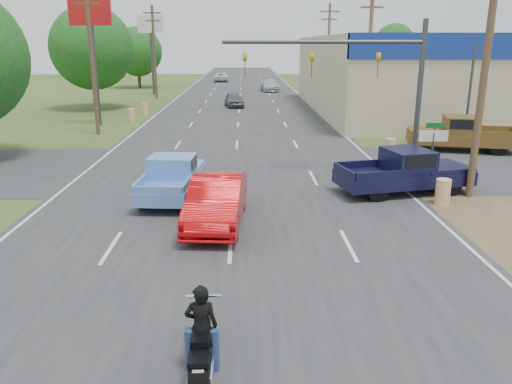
{
  "coord_description": "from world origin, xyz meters",
  "views": [
    {
      "loc": [
        0.43,
        -6.02,
        5.9
      ],
      "look_at": [
        0.81,
        9.47,
        1.3
      ],
      "focal_mm": 35.0,
      "sensor_mm": 36.0,
      "label": 1
    }
  ],
  "objects_px": {
    "motorcycle": "(202,348)",
    "distant_car_white": "(221,77)",
    "navy_pickup": "(407,171)",
    "distant_car_silver": "(270,85)",
    "rider": "(202,331)",
    "blue_pickup": "(173,176)",
    "brown_pickup": "(459,133)",
    "red_convertible": "(217,201)",
    "distant_car_grey": "(234,100)"
  },
  "relations": [
    {
      "from": "rider",
      "to": "brown_pickup",
      "type": "height_order",
      "value": "brown_pickup"
    },
    {
      "from": "navy_pickup",
      "to": "distant_car_silver",
      "type": "xyz_separation_m",
      "value": [
        -3.28,
        46.71,
        -0.16
      ]
    },
    {
      "from": "brown_pickup",
      "to": "distant_car_grey",
      "type": "bearing_deg",
      "value": 46.11
    },
    {
      "from": "motorcycle",
      "to": "brown_pickup",
      "type": "relative_size",
      "value": 0.36
    },
    {
      "from": "rider",
      "to": "brown_pickup",
      "type": "relative_size",
      "value": 0.26
    },
    {
      "from": "blue_pickup",
      "to": "motorcycle",
      "type": "bearing_deg",
      "value": -75.41
    },
    {
      "from": "rider",
      "to": "brown_pickup",
      "type": "xyz_separation_m",
      "value": [
        13.15,
        19.99,
        0.16
      ]
    },
    {
      "from": "brown_pickup",
      "to": "motorcycle",
      "type": "bearing_deg",
      "value": 160.99
    },
    {
      "from": "navy_pickup",
      "to": "distant_car_white",
      "type": "relative_size",
      "value": 1.14
    },
    {
      "from": "navy_pickup",
      "to": "brown_pickup",
      "type": "bearing_deg",
      "value": 132.88
    },
    {
      "from": "distant_car_silver",
      "to": "navy_pickup",
      "type": "bearing_deg",
      "value": -90.52
    },
    {
      "from": "navy_pickup",
      "to": "rider",
      "type": "bearing_deg",
      "value": -45.85
    },
    {
      "from": "rider",
      "to": "blue_pickup",
      "type": "relative_size",
      "value": 0.32
    },
    {
      "from": "navy_pickup",
      "to": "distant_car_white",
      "type": "height_order",
      "value": "navy_pickup"
    },
    {
      "from": "red_convertible",
      "to": "blue_pickup",
      "type": "height_order",
      "value": "blue_pickup"
    },
    {
      "from": "red_convertible",
      "to": "motorcycle",
      "type": "height_order",
      "value": "red_convertible"
    },
    {
      "from": "brown_pickup",
      "to": "distant_car_white",
      "type": "bearing_deg",
      "value": 30.24
    },
    {
      "from": "motorcycle",
      "to": "navy_pickup",
      "type": "distance_m",
      "value": 13.9
    },
    {
      "from": "motorcycle",
      "to": "rider",
      "type": "relative_size",
      "value": 1.39
    },
    {
      "from": "distant_car_silver",
      "to": "rider",
      "type": "bearing_deg",
      "value": -98.68
    },
    {
      "from": "motorcycle",
      "to": "blue_pickup",
      "type": "bearing_deg",
      "value": 99.69
    },
    {
      "from": "red_convertible",
      "to": "navy_pickup",
      "type": "relative_size",
      "value": 0.85
    },
    {
      "from": "distant_car_silver",
      "to": "red_convertible",
      "type": "bearing_deg",
      "value": -99.48
    },
    {
      "from": "motorcycle",
      "to": "distant_car_grey",
      "type": "bearing_deg",
      "value": 89.62
    },
    {
      "from": "blue_pickup",
      "to": "brown_pickup",
      "type": "relative_size",
      "value": 0.81
    },
    {
      "from": "navy_pickup",
      "to": "distant_car_white",
      "type": "xyz_separation_m",
      "value": [
        -10.41,
        64.39,
        -0.21
      ]
    },
    {
      "from": "red_convertible",
      "to": "rider",
      "type": "xyz_separation_m",
      "value": [
        0.13,
        -8.02,
        0.02
      ]
    },
    {
      "from": "distant_car_silver",
      "to": "distant_car_grey",
      "type": "bearing_deg",
      "value": -108.9
    },
    {
      "from": "rider",
      "to": "distant_car_silver",
      "type": "distance_m",
      "value": 58.5
    },
    {
      "from": "blue_pickup",
      "to": "brown_pickup",
      "type": "height_order",
      "value": "brown_pickup"
    },
    {
      "from": "blue_pickup",
      "to": "distant_car_grey",
      "type": "xyz_separation_m",
      "value": [
        1.93,
        30.05,
        -0.15
      ]
    },
    {
      "from": "blue_pickup",
      "to": "distant_car_white",
      "type": "bearing_deg",
      "value": 95.1
    },
    {
      "from": "rider",
      "to": "distant_car_white",
      "type": "xyz_separation_m",
      "value": [
        -2.91,
        76.02,
        -0.13
      ]
    },
    {
      "from": "brown_pickup",
      "to": "distant_car_white",
      "type": "height_order",
      "value": "brown_pickup"
    },
    {
      "from": "distant_car_white",
      "to": "distant_car_grey",
      "type": "bearing_deg",
      "value": 92.41
    },
    {
      "from": "blue_pickup",
      "to": "distant_car_silver",
      "type": "relative_size",
      "value": 0.99
    },
    {
      "from": "rider",
      "to": "distant_car_grey",
      "type": "xyz_separation_m",
      "value": [
        -0.13,
        41.35,
        -0.15
      ]
    },
    {
      "from": "motorcycle",
      "to": "navy_pickup",
      "type": "relative_size",
      "value": 0.4
    },
    {
      "from": "blue_pickup",
      "to": "distant_car_white",
      "type": "xyz_separation_m",
      "value": [
        -0.86,
        64.73,
        -0.14
      ]
    },
    {
      "from": "motorcycle",
      "to": "distant_car_silver",
      "type": "relative_size",
      "value": 0.45
    },
    {
      "from": "rider",
      "to": "navy_pickup",
      "type": "relative_size",
      "value": 0.29
    },
    {
      "from": "distant_car_silver",
      "to": "distant_car_white",
      "type": "bearing_deg",
      "value": 107.45
    },
    {
      "from": "brown_pickup",
      "to": "distant_car_grey",
      "type": "height_order",
      "value": "brown_pickup"
    },
    {
      "from": "red_convertible",
      "to": "motorcycle",
      "type": "xyz_separation_m",
      "value": [
        0.13,
        -8.08,
        -0.29
      ]
    },
    {
      "from": "blue_pickup",
      "to": "distant_car_silver",
      "type": "distance_m",
      "value": 47.47
    },
    {
      "from": "rider",
      "to": "brown_pickup",
      "type": "distance_m",
      "value": 23.92
    },
    {
      "from": "motorcycle",
      "to": "distant_car_white",
      "type": "distance_m",
      "value": 76.14
    },
    {
      "from": "distant_car_grey",
      "to": "red_convertible",
      "type": "bearing_deg",
      "value": -98.16
    },
    {
      "from": "red_convertible",
      "to": "distant_car_white",
      "type": "bearing_deg",
      "value": 96.49
    },
    {
      "from": "motorcycle",
      "to": "navy_pickup",
      "type": "bearing_deg",
      "value": 56.78
    }
  ]
}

